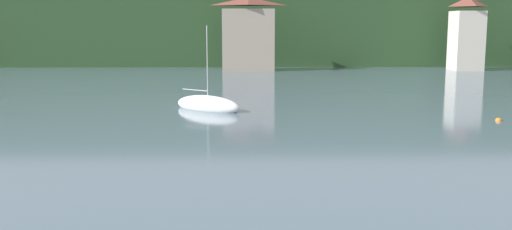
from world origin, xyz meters
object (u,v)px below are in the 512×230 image
at_px(shore_building_westcentral, 248,35).
at_px(mooring_buoy_mid, 498,121).
at_px(sailboat_far_0, 208,105).
at_px(shore_building_central, 467,35).

height_order(shore_building_westcentral, mooring_buoy_mid, shore_building_westcentral).
bearing_deg(mooring_buoy_mid, sailboat_far_0, 164.36).
bearing_deg(sailboat_far_0, mooring_buoy_mid, 21.08).
relative_size(sailboat_far_0, mooring_buoy_mid, 16.01).
xyz_separation_m(shore_building_westcentral, sailboat_far_0, (-3.17, -37.07, -4.45)).
bearing_deg(shore_building_westcentral, sailboat_far_0, -94.89).
bearing_deg(shore_building_central, shore_building_westcentral, -178.97).
relative_size(shore_building_central, sailboat_far_0, 1.53).
distance_m(shore_building_westcentral, sailboat_far_0, 37.47).
height_order(shore_building_central, mooring_buoy_mid, shore_building_central).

